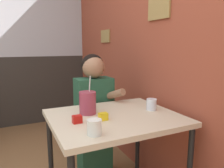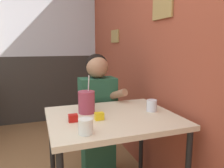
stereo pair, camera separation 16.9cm
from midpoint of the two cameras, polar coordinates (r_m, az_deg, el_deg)
brick_wall_right at (r=2.60m, az=0.20°, el=11.79°), size 0.08×4.72×2.70m
main_table at (r=1.61m, az=-2.36°, el=-10.93°), size 0.91×0.76×0.77m
person_seated at (r=2.11m, az=-7.02°, el=-7.63°), size 0.42×0.41×1.19m
cocktail_pitcher at (r=1.63m, az=-9.37°, el=-4.88°), size 0.12×0.12×0.28m
glass_near_pitcher at (r=1.72m, az=7.50°, el=-5.35°), size 0.08×0.08×0.09m
glass_center at (r=1.26m, az=-8.54°, el=-11.16°), size 0.08×0.08×0.09m
condiment_ketchup at (r=1.46m, az=-12.44°, el=-9.05°), size 0.06×0.04×0.05m
condiment_mustard at (r=1.49m, az=-5.64°, el=-8.51°), size 0.06×0.04×0.05m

